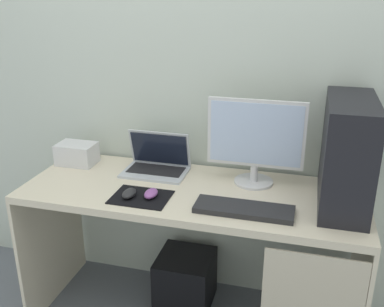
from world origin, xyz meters
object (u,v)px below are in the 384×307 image
(laptop, at_px, (157,164))
(projector, at_px, (77,154))
(pc_tower, at_px, (347,153))
(keyboard, at_px, (244,209))
(subwoofer, at_px, (185,280))
(mouse_right, at_px, (129,193))
(monitor, at_px, (256,141))
(mouse_left, at_px, (151,193))

(laptop, bearing_deg, projector, -178.86)
(pc_tower, distance_m, keyboard, 0.50)
(laptop, distance_m, subwoofer, 0.67)
(laptop, relative_size, keyboard, 0.77)
(laptop, distance_m, mouse_right, 0.32)
(monitor, height_order, subwoofer, monitor)
(laptop, height_order, keyboard, laptop)
(keyboard, height_order, mouse_right, mouse_right)
(pc_tower, xyz_separation_m, projector, (-1.35, 0.11, -0.18))
(pc_tower, distance_m, mouse_right, 0.96)
(laptop, height_order, mouse_right, laptop)
(monitor, relative_size, laptop, 1.42)
(projector, bearing_deg, mouse_left, -28.63)
(laptop, xyz_separation_m, subwoofer, (0.16, -0.05, -0.65))
(mouse_left, xyz_separation_m, mouse_right, (-0.09, -0.03, 0.00))
(mouse_right, bearing_deg, subwoofer, 56.43)
(mouse_left, bearing_deg, mouse_right, -165.26)
(pc_tower, xyz_separation_m, keyboard, (-0.40, -0.20, -0.22))
(keyboard, xyz_separation_m, subwoofer, (-0.34, 0.27, -0.62))
(pc_tower, xyz_separation_m, mouse_right, (-0.92, -0.20, -0.21))
(mouse_right, bearing_deg, monitor, 30.31)
(projector, relative_size, keyboard, 0.48)
(monitor, bearing_deg, laptop, 178.02)
(pc_tower, height_order, projector, pc_tower)
(laptop, height_order, projector, laptop)
(pc_tower, height_order, mouse_left, pc_tower)
(monitor, relative_size, subwoofer, 1.56)
(mouse_left, bearing_deg, keyboard, -2.70)
(mouse_left, relative_size, mouse_right, 1.00)
(projector, xyz_separation_m, keyboard, (0.95, -0.31, -0.04))
(monitor, distance_m, laptop, 0.53)
(pc_tower, relative_size, mouse_right, 5.16)
(monitor, distance_m, projector, 0.96)
(keyboard, xyz_separation_m, mouse_right, (-0.52, -0.01, 0.01))
(pc_tower, bearing_deg, mouse_left, -167.83)
(projector, bearing_deg, mouse_right, -35.94)
(monitor, relative_size, mouse_left, 4.74)
(keyboard, bearing_deg, laptop, 147.84)
(keyboard, relative_size, mouse_left, 4.38)
(projector, xyz_separation_m, mouse_right, (0.43, -0.31, -0.03))
(keyboard, distance_m, subwoofer, 0.75)
(laptop, bearing_deg, keyboard, -32.16)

